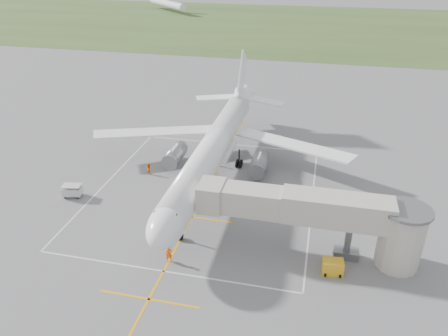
% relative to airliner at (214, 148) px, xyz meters
% --- Properties ---
extents(ground, '(700.00, 700.00, 0.00)m').
position_rel_airliner_xyz_m(ground, '(0.00, -0.75, -4.39)').
color(ground, '#5B5B5D').
rests_on(ground, ground).
extents(grass_strip, '(700.00, 120.00, 0.02)m').
position_rel_airliner_xyz_m(grass_strip, '(0.00, 129.25, -4.38)').
color(grass_strip, '#344A20').
rests_on(grass_strip, ground).
extents(apron_markings, '(28.20, 60.00, 0.01)m').
position_rel_airliner_xyz_m(apron_markings, '(0.00, -6.57, -4.38)').
color(apron_markings, orange).
rests_on(apron_markings, ground).
extents(airliner, '(38.93, 46.75, 13.52)m').
position_rel_airliner_xyz_m(airliner, '(0.00, 0.00, 0.00)').
color(airliner, white).
rests_on(airliner, ground).
extents(jet_bridge, '(23.40, 5.00, 7.20)m').
position_rel_airliner_xyz_m(jet_bridge, '(15.72, -14.25, 0.35)').
color(jet_bridge, '#ABA79A').
rests_on(jet_bridge, ground).
extents(gpu_unit, '(2.19, 1.65, 1.54)m').
position_rel_airliner_xyz_m(gpu_unit, '(16.63, -17.16, -3.63)').
color(gpu_unit, gold).
rests_on(gpu_unit, ground).
extents(baggage_cart, '(2.62, 1.87, 1.66)m').
position_rel_airliner_xyz_m(baggage_cart, '(-16.61, -9.57, -3.54)').
color(baggage_cart, '#BBBBBB').
rests_on(baggage_cart, ground).
extents(ramp_worker_nose, '(0.82, 0.71, 1.89)m').
position_rel_airliner_xyz_m(ramp_worker_nose, '(0.04, -19.10, -3.45)').
color(ramp_worker_nose, '#FF5A08').
rests_on(ramp_worker_nose, ground).
extents(ramp_worker_wing, '(1.00, 0.92, 1.66)m').
position_rel_airliner_xyz_m(ramp_worker_wing, '(-9.21, -1.39, -3.56)').
color(ramp_worker_wing, '#E85D07').
rests_on(ramp_worker_wing, ground).
extents(distant_aircraft, '(190.55, 47.79, 8.85)m').
position_rel_airliner_xyz_m(distant_aircraft, '(20.27, 166.25, -0.80)').
color(distant_aircraft, white).
rests_on(distant_aircraft, ground).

